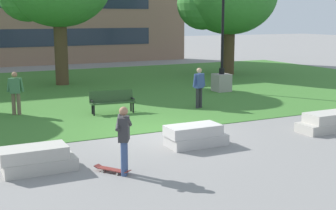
{
  "coord_description": "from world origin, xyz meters",
  "views": [
    {
      "loc": [
        -6.48,
        -13.93,
        3.85
      ],
      "look_at": [
        -0.27,
        -1.4,
        1.2
      ],
      "focal_mm": 50.0,
      "sensor_mm": 36.0,
      "label": 1
    }
  ],
  "objects_px": {
    "person_bystander_near_lawn": "(15,91)",
    "concrete_block_right": "(326,122)",
    "skateboard": "(112,170)",
    "concrete_block_left": "(195,136)",
    "person_bystander_far_lawn": "(199,85)",
    "park_bench_near_right": "(112,100)",
    "concrete_block_center": "(37,159)",
    "person_skateboarder": "(124,136)",
    "lamp_post_left": "(222,71)"
  },
  "relations": [
    {
      "from": "concrete_block_center",
      "to": "skateboard",
      "type": "height_order",
      "value": "concrete_block_center"
    },
    {
      "from": "concrete_block_right",
      "to": "skateboard",
      "type": "bearing_deg",
      "value": -173.8
    },
    {
      "from": "skateboard",
      "to": "park_bench_near_right",
      "type": "relative_size",
      "value": 0.52
    },
    {
      "from": "concrete_block_center",
      "to": "park_bench_near_right",
      "type": "xyz_separation_m",
      "value": [
        4.14,
        5.96,
        0.23
      ]
    },
    {
      "from": "lamp_post_left",
      "to": "person_bystander_far_lawn",
      "type": "bearing_deg",
      "value": -134.34
    },
    {
      "from": "concrete_block_center",
      "to": "concrete_block_left",
      "type": "height_order",
      "value": "same"
    },
    {
      "from": "concrete_block_right",
      "to": "lamp_post_left",
      "type": "xyz_separation_m",
      "value": [
        1.49,
        8.86,
        0.77
      ]
    },
    {
      "from": "park_bench_near_right",
      "to": "lamp_post_left",
      "type": "distance_m",
      "value": 7.56
    },
    {
      "from": "concrete_block_center",
      "to": "skateboard",
      "type": "xyz_separation_m",
      "value": [
        1.66,
        -0.98,
        -0.22
      ]
    },
    {
      "from": "lamp_post_left",
      "to": "person_bystander_far_lawn",
      "type": "height_order",
      "value": "lamp_post_left"
    },
    {
      "from": "concrete_block_right",
      "to": "lamp_post_left",
      "type": "height_order",
      "value": "lamp_post_left"
    },
    {
      "from": "person_bystander_near_lawn",
      "to": "concrete_block_center",
      "type": "bearing_deg",
      "value": -94.88
    },
    {
      "from": "person_bystander_near_lawn",
      "to": "skateboard",
      "type": "bearing_deg",
      "value": -82.92
    },
    {
      "from": "person_bystander_far_lawn",
      "to": "concrete_block_center",
      "type": "bearing_deg",
      "value": -145.68
    },
    {
      "from": "person_skateboarder",
      "to": "park_bench_near_right",
      "type": "xyz_separation_m",
      "value": [
        2.25,
        7.19,
        -0.44
      ]
    },
    {
      "from": "person_bystander_near_lawn",
      "to": "person_bystander_far_lawn",
      "type": "xyz_separation_m",
      "value": [
        7.19,
        -2.0,
        0.0
      ]
    },
    {
      "from": "concrete_block_right",
      "to": "lamp_post_left",
      "type": "bearing_deg",
      "value": 80.44
    },
    {
      "from": "concrete_block_center",
      "to": "person_bystander_near_lawn",
      "type": "xyz_separation_m",
      "value": [
        0.63,
        7.33,
        0.68
      ]
    },
    {
      "from": "concrete_block_left",
      "to": "skateboard",
      "type": "distance_m",
      "value": 3.37
    },
    {
      "from": "concrete_block_right",
      "to": "person_bystander_far_lawn",
      "type": "distance_m",
      "value": 5.79
    },
    {
      "from": "concrete_block_center",
      "to": "skateboard",
      "type": "bearing_deg",
      "value": -30.65
    },
    {
      "from": "skateboard",
      "to": "park_bench_near_right",
      "type": "height_order",
      "value": "park_bench_near_right"
    },
    {
      "from": "park_bench_near_right",
      "to": "person_bystander_far_lawn",
      "type": "xyz_separation_m",
      "value": [
        3.67,
        -0.63,
        0.44
      ]
    },
    {
      "from": "skateboard",
      "to": "person_bystander_far_lawn",
      "type": "xyz_separation_m",
      "value": [
        6.16,
        6.32,
        0.9
      ]
    },
    {
      "from": "person_skateboarder",
      "to": "person_bystander_near_lawn",
      "type": "xyz_separation_m",
      "value": [
        -1.27,
        8.56,
        0.01
      ]
    },
    {
      "from": "concrete_block_left",
      "to": "person_bystander_far_lawn",
      "type": "distance_m",
      "value": 5.93
    },
    {
      "from": "concrete_block_right",
      "to": "park_bench_near_right",
      "type": "height_order",
      "value": "park_bench_near_right"
    },
    {
      "from": "concrete_block_center",
      "to": "skateboard",
      "type": "distance_m",
      "value": 1.94
    },
    {
      "from": "concrete_block_right",
      "to": "concrete_block_left",
      "type": "bearing_deg",
      "value": 175.12
    },
    {
      "from": "concrete_block_left",
      "to": "concrete_block_right",
      "type": "distance_m",
      "value": 4.91
    },
    {
      "from": "concrete_block_center",
      "to": "lamp_post_left",
      "type": "bearing_deg",
      "value": 38.11
    },
    {
      "from": "concrete_block_right",
      "to": "person_bystander_near_lawn",
      "type": "relative_size",
      "value": 1.13
    },
    {
      "from": "concrete_block_right",
      "to": "person_bystander_near_lawn",
      "type": "xyz_separation_m",
      "value": [
        -9.03,
        7.45,
        0.68
      ]
    },
    {
      "from": "park_bench_near_right",
      "to": "concrete_block_right",
      "type": "bearing_deg",
      "value": -47.78
    },
    {
      "from": "concrete_block_center",
      "to": "park_bench_near_right",
      "type": "distance_m",
      "value": 7.26
    },
    {
      "from": "concrete_block_center",
      "to": "lamp_post_left",
      "type": "relative_size",
      "value": 0.36
    },
    {
      "from": "park_bench_near_right",
      "to": "person_bystander_near_lawn",
      "type": "xyz_separation_m",
      "value": [
        -3.52,
        1.37,
        0.44
      ]
    },
    {
      "from": "person_skateboarder",
      "to": "concrete_block_right",
      "type": "bearing_deg",
      "value": 8.18
    },
    {
      "from": "person_bystander_near_lawn",
      "to": "person_skateboarder",
      "type": "bearing_deg",
      "value": -81.58
    },
    {
      "from": "lamp_post_left",
      "to": "skateboard",
      "type": "bearing_deg",
      "value": -134.29
    },
    {
      "from": "person_bystander_near_lawn",
      "to": "concrete_block_right",
      "type": "bearing_deg",
      "value": -39.52
    },
    {
      "from": "concrete_block_left",
      "to": "concrete_block_right",
      "type": "height_order",
      "value": "same"
    },
    {
      "from": "person_bystander_near_lawn",
      "to": "lamp_post_left",
      "type": "bearing_deg",
      "value": 7.64
    },
    {
      "from": "concrete_block_left",
      "to": "skateboard",
      "type": "height_order",
      "value": "concrete_block_left"
    },
    {
      "from": "concrete_block_right",
      "to": "skateboard",
      "type": "relative_size",
      "value": 2.02
    },
    {
      "from": "concrete_block_center",
      "to": "concrete_block_right",
      "type": "relative_size",
      "value": 0.97
    },
    {
      "from": "concrete_block_left",
      "to": "person_skateboarder",
      "type": "relative_size",
      "value": 1.08
    },
    {
      "from": "park_bench_near_right",
      "to": "concrete_block_center",
      "type": "bearing_deg",
      "value": -124.8
    },
    {
      "from": "concrete_block_left",
      "to": "person_bystander_far_lawn",
      "type": "height_order",
      "value": "person_bystander_far_lawn"
    },
    {
      "from": "concrete_block_right",
      "to": "person_bystander_far_lawn",
      "type": "xyz_separation_m",
      "value": [
        -1.84,
        5.45,
        0.68
      ]
    }
  ]
}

